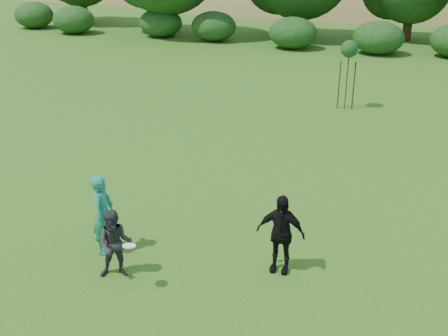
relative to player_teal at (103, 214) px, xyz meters
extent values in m
plane|color=#19470C|center=(1.76, 0.13, -0.95)|extent=(120.00, 120.00, 0.00)
imported|color=#1B7B65|center=(0.00, 0.00, 0.00)|extent=(0.57, 0.76, 1.89)
imported|color=#29292C|center=(0.77, -0.82, -0.17)|extent=(0.92, 0.83, 1.54)
imported|color=black|center=(3.98, 0.60, -0.05)|extent=(1.07, 0.47, 1.80)
cylinder|color=white|center=(1.32, -1.16, 0.09)|extent=(0.27, 0.27, 0.07)
cylinder|color=#3B2C17|center=(3.38, 13.38, 0.30)|extent=(0.05, 0.05, 2.50)
sphere|color=#184419|center=(3.38, 13.38, 1.55)|extent=(0.70, 0.70, 0.70)
cylinder|color=#402F19|center=(3.08, 13.38, 0.05)|extent=(0.06, 0.06, 2.00)
cylinder|color=#362815|center=(3.68, 13.38, 0.05)|extent=(0.06, 0.06, 2.00)
ellipsoid|color=olive|center=(-23.24, 70.13, -13.05)|extent=(110.00, 70.00, 44.00)
ellipsoid|color=olive|center=(-3.24, 58.13, -8.65)|extent=(80.00, 50.00, 28.00)
cylinder|color=#3A2616|center=(-20.24, 30.13, 0.37)|extent=(0.65, 0.65, 2.62)
cylinder|color=#3A2616|center=(-11.24, 27.13, 0.63)|extent=(0.73, 0.73, 3.15)
cylinder|color=#3A2616|center=(-2.24, 29.13, 0.45)|extent=(0.68, 0.68, 2.80)
cylinder|color=#3A2616|center=(4.76, 31.13, 0.19)|extent=(0.60, 0.60, 2.27)
camera|label=1|loc=(6.46, -9.65, 5.87)|focal=45.00mm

